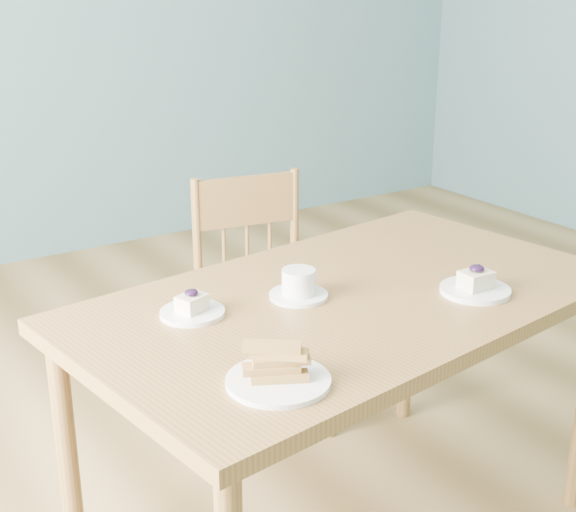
{
  "coord_description": "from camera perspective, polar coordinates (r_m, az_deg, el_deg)",
  "views": [
    {
      "loc": [
        -1.37,
        -1.58,
        1.44
      ],
      "look_at": [
        -0.42,
        -0.12,
        0.82
      ],
      "focal_mm": 50.0,
      "sensor_mm": 36.0,
      "label": 1
    }
  ],
  "objects": [
    {
      "name": "coffee_cup",
      "position": [
        1.89,
        0.78,
        -2.12
      ],
      "size": [
        0.14,
        0.14,
        0.07
      ],
      "rotation": [
        0.0,
        0.0,
        0.21
      ],
      "color": "white",
      "rests_on": "dining_table"
    },
    {
      "name": "dining_table",
      "position": [
        1.95,
        4.31,
        -4.64
      ],
      "size": [
        1.41,
        0.93,
        0.71
      ],
      "rotation": [
        0.0,
        0.0,
        0.14
      ],
      "color": "#926137",
      "rests_on": "ground"
    },
    {
      "name": "cheesecake_plate_far",
      "position": [
        1.81,
        -6.83,
        -3.73
      ],
      "size": [
        0.15,
        0.15,
        0.06
      ],
      "rotation": [
        0.0,
        0.0,
        0.34
      ],
      "color": "white",
      "rests_on": "dining_table"
    },
    {
      "name": "cheesecake_plate_near",
      "position": [
        1.97,
        13.19,
        -2.07
      ],
      "size": [
        0.17,
        0.17,
        0.07
      ],
      "rotation": [
        0.0,
        0.0,
        -0.03
      ],
      "color": "white",
      "rests_on": "dining_table"
    },
    {
      "name": "room",
      "position": [
        2.09,
        8.17,
        17.02
      ],
      "size": [
        5.01,
        5.01,
        2.71
      ],
      "color": "#A6814D",
      "rests_on": "ground"
    },
    {
      "name": "biscotti_plate",
      "position": [
        1.51,
        -0.7,
        -8.24
      ],
      "size": [
        0.2,
        0.2,
        0.08
      ],
      "rotation": [
        0.0,
        0.0,
        -0.4
      ],
      "color": "white",
      "rests_on": "dining_table"
    },
    {
      "name": "dining_chair",
      "position": [
        2.59,
        -1.9,
        -3.42
      ],
      "size": [
        0.43,
        0.42,
        0.83
      ],
      "rotation": [
        0.0,
        0.0,
        -0.17
      ],
      "color": "#926137",
      "rests_on": "ground"
    }
  ]
}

